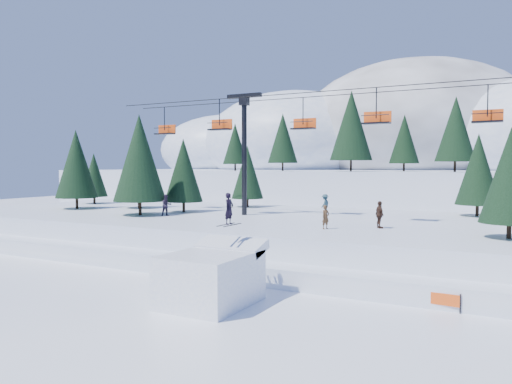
% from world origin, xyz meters
% --- Properties ---
extents(ground, '(160.00, 160.00, 0.00)m').
position_xyz_m(ground, '(0.00, 0.00, 0.00)').
color(ground, white).
rests_on(ground, ground).
extents(mid_shelf, '(70.00, 22.00, 2.50)m').
position_xyz_m(mid_shelf, '(0.00, 18.00, 1.25)').
color(mid_shelf, white).
rests_on(mid_shelf, ground).
extents(berm, '(70.00, 6.00, 1.10)m').
position_xyz_m(berm, '(0.00, 8.00, 0.55)').
color(berm, white).
rests_on(berm, ground).
extents(mountain_ridge, '(119.00, 60.17, 26.46)m').
position_xyz_m(mountain_ridge, '(-5.09, 73.38, 9.64)').
color(mountain_ridge, white).
rests_on(mountain_ridge, ground).
extents(jump_kicker, '(3.68, 5.01, 5.32)m').
position_xyz_m(jump_kicker, '(-1.33, 1.07, 1.35)').
color(jump_kicker, white).
rests_on(jump_kicker, ground).
extents(chairlift, '(46.00, 3.21, 10.28)m').
position_xyz_m(chairlift, '(1.24, 18.05, 9.32)').
color(chairlift, black).
rests_on(chairlift, mid_shelf).
extents(conifer_stand, '(63.70, 16.58, 10.16)m').
position_xyz_m(conifer_stand, '(5.32, 18.36, 7.01)').
color(conifer_stand, black).
rests_on(conifer_stand, mid_shelf).
extents(distant_skiers, '(28.81, 10.71, 1.84)m').
position_xyz_m(distant_skiers, '(-1.19, 17.58, 3.38)').
color(distant_skiers, '#513620').
rests_on(distant_skiers, mid_shelf).
extents(banner_near, '(2.85, 0.26, 0.90)m').
position_xyz_m(banner_near, '(8.10, 5.03, 0.54)').
color(banner_near, black).
rests_on(banner_near, ground).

